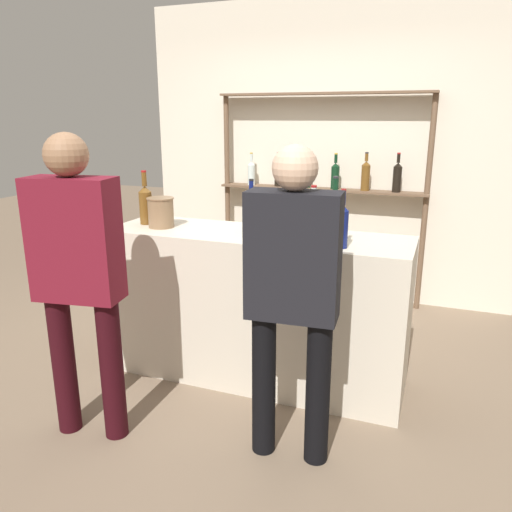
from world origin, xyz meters
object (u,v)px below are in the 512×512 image
Objects in this scene: counter_bottle_2 at (342,225)px; customer_left at (78,268)px; counter_bottle_1 at (334,214)px; wine_glass at (305,212)px; cork_jar at (263,228)px; customer_right at (293,286)px; counter_bottle_3 at (313,223)px; ice_bucket at (161,212)px; counter_bottle_4 at (251,212)px; counter_bottle_0 at (146,204)px.

counter_bottle_2 is 1.46m from customer_left.
counter_bottle_1 is at bearing 112.27° from counter_bottle_2.
cork_jar is (-0.18, -0.29, -0.06)m from wine_glass.
customer_right reaches higher than cork_jar.
customer_left is at bearing -138.35° from counter_bottle_1.
counter_bottle_1 is 0.25m from counter_bottle_3.
ice_bucket is at bearing 174.52° from counter_bottle_3.
counter_bottle_2 is 1.97× the size of wine_glass.
customer_right is at bearing -58.44° from cork_jar.
counter_bottle_2 is at bearing -16.50° from customer_right.
ice_bucket reaches higher than wine_glass.
counter_bottle_4 is 0.19m from cork_jar.
counter_bottle_2 is 0.97× the size of counter_bottle_3.
customer_right is (0.37, -0.61, -0.13)m from cork_jar.
counter_bottle_1 is 0.23× the size of customer_right.
ice_bucket is (-1.25, 0.11, -0.03)m from counter_bottle_2.
counter_bottle_1 reaches higher than cork_jar.
counter_bottle_0 is 0.22× the size of customer_left.
customer_right reaches higher than counter_bottle_1.
wine_glass is at bearing 132.57° from counter_bottle_2.
customer_left reaches higher than counter_bottle_0.
customer_right is at bearing -29.48° from counter_bottle_0.
counter_bottle_0 is 1.42m from counter_bottle_2.
customer_left is at bearing 96.17° from customer_right.
counter_bottle_0 is at bearing -176.88° from counter_bottle_1.
counter_bottle_1 is 0.26m from counter_bottle_2.
counter_bottle_4 is at bearing -172.13° from counter_bottle_1.
counter_bottle_0 is 1.84× the size of ice_bucket.
customer_right is (1.29, -0.73, -0.21)m from counter_bottle_0.
counter_bottle_0 is at bearing -171.23° from wine_glass.
counter_bottle_2 reaches higher than ice_bucket.
customer_left is at bearing -79.27° from counter_bottle_0.
counter_bottle_3 is at bearing -7.03° from cork_jar.
cork_jar is (0.92, -0.12, -0.07)m from counter_bottle_0.
customer_right reaches higher than wine_glass.
counter_bottle_2 is at bearing -67.73° from counter_bottle_1.
counter_bottle_2 is 1.67× the size of ice_bucket.
counter_bottle_3 is 0.22× the size of customer_right.
counter_bottle_2 is at bearing -67.22° from customer_left.
counter_bottle_3 reaches higher than cork_jar.
counter_bottle_3 reaches higher than counter_bottle_2.
cork_jar is (0.13, -0.12, -0.07)m from counter_bottle_4.
counter_bottle_4 reaches higher than cork_jar.
counter_bottle_3 is at bearing -63.03° from customer_left.
counter_bottle_0 reaches higher than cork_jar.
customer_right is (1.13, -0.67, -0.17)m from ice_bucket.
counter_bottle_4 is at bearing 5.12° from ice_bucket.
counter_bottle_0 reaches higher than ice_bucket.
customer_right is (0.19, -0.90, -0.19)m from wine_glass.
counter_bottle_0 is 1.49m from customer_right.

